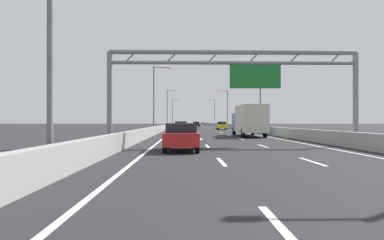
% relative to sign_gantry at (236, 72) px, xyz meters
% --- Properties ---
extents(ground_plane, '(260.00, 260.00, 0.00)m').
position_rel_sign_gantry_xyz_m(ground_plane, '(-0.19, 77.69, -4.86)').
color(ground_plane, '#262628').
extents(lane_dash_left_0, '(0.16, 3.00, 0.01)m').
position_rel_sign_gantry_xyz_m(lane_dash_left_0, '(-1.99, -18.81, -4.85)').
color(lane_dash_left_0, white).
rests_on(lane_dash_left_0, ground_plane).
extents(lane_dash_left_1, '(0.16, 3.00, 0.01)m').
position_rel_sign_gantry_xyz_m(lane_dash_left_1, '(-1.99, -9.81, -4.85)').
color(lane_dash_left_1, white).
rests_on(lane_dash_left_1, ground_plane).
extents(lane_dash_left_2, '(0.16, 3.00, 0.01)m').
position_rel_sign_gantry_xyz_m(lane_dash_left_2, '(-1.99, -0.81, -4.85)').
color(lane_dash_left_2, white).
rests_on(lane_dash_left_2, ground_plane).
extents(lane_dash_left_3, '(0.16, 3.00, 0.01)m').
position_rel_sign_gantry_xyz_m(lane_dash_left_3, '(-1.99, 8.19, -4.85)').
color(lane_dash_left_3, white).
rests_on(lane_dash_left_3, ground_plane).
extents(lane_dash_left_4, '(0.16, 3.00, 0.01)m').
position_rel_sign_gantry_xyz_m(lane_dash_left_4, '(-1.99, 17.19, -4.85)').
color(lane_dash_left_4, white).
rests_on(lane_dash_left_4, ground_plane).
extents(lane_dash_left_5, '(0.16, 3.00, 0.01)m').
position_rel_sign_gantry_xyz_m(lane_dash_left_5, '(-1.99, 26.19, -4.85)').
color(lane_dash_left_5, white).
rests_on(lane_dash_left_5, ground_plane).
extents(lane_dash_left_6, '(0.16, 3.00, 0.01)m').
position_rel_sign_gantry_xyz_m(lane_dash_left_6, '(-1.99, 35.19, -4.85)').
color(lane_dash_left_6, white).
rests_on(lane_dash_left_6, ground_plane).
extents(lane_dash_left_7, '(0.16, 3.00, 0.01)m').
position_rel_sign_gantry_xyz_m(lane_dash_left_7, '(-1.99, 44.19, -4.85)').
color(lane_dash_left_7, white).
rests_on(lane_dash_left_7, ground_plane).
extents(lane_dash_left_8, '(0.16, 3.00, 0.01)m').
position_rel_sign_gantry_xyz_m(lane_dash_left_8, '(-1.99, 53.19, -4.85)').
color(lane_dash_left_8, white).
rests_on(lane_dash_left_8, ground_plane).
extents(lane_dash_left_9, '(0.16, 3.00, 0.01)m').
position_rel_sign_gantry_xyz_m(lane_dash_left_9, '(-1.99, 62.19, -4.85)').
color(lane_dash_left_9, white).
rests_on(lane_dash_left_9, ground_plane).
extents(lane_dash_left_10, '(0.16, 3.00, 0.01)m').
position_rel_sign_gantry_xyz_m(lane_dash_left_10, '(-1.99, 71.19, -4.85)').
color(lane_dash_left_10, white).
rests_on(lane_dash_left_10, ground_plane).
extents(lane_dash_left_11, '(0.16, 3.00, 0.01)m').
position_rel_sign_gantry_xyz_m(lane_dash_left_11, '(-1.99, 80.19, -4.85)').
color(lane_dash_left_11, white).
rests_on(lane_dash_left_11, ground_plane).
extents(lane_dash_left_12, '(0.16, 3.00, 0.01)m').
position_rel_sign_gantry_xyz_m(lane_dash_left_12, '(-1.99, 89.19, -4.85)').
color(lane_dash_left_12, white).
rests_on(lane_dash_left_12, ground_plane).
extents(lane_dash_left_13, '(0.16, 3.00, 0.01)m').
position_rel_sign_gantry_xyz_m(lane_dash_left_13, '(-1.99, 98.19, -4.85)').
color(lane_dash_left_13, white).
rests_on(lane_dash_left_13, ground_plane).
extents(lane_dash_left_14, '(0.16, 3.00, 0.01)m').
position_rel_sign_gantry_xyz_m(lane_dash_left_14, '(-1.99, 107.19, -4.85)').
color(lane_dash_left_14, white).
rests_on(lane_dash_left_14, ground_plane).
extents(lane_dash_left_15, '(0.16, 3.00, 0.01)m').
position_rel_sign_gantry_xyz_m(lane_dash_left_15, '(-1.99, 116.19, -4.85)').
color(lane_dash_left_15, white).
rests_on(lane_dash_left_15, ground_plane).
extents(lane_dash_left_16, '(0.16, 3.00, 0.01)m').
position_rel_sign_gantry_xyz_m(lane_dash_left_16, '(-1.99, 125.19, -4.85)').
color(lane_dash_left_16, white).
rests_on(lane_dash_left_16, ground_plane).
extents(lane_dash_left_17, '(0.16, 3.00, 0.01)m').
position_rel_sign_gantry_xyz_m(lane_dash_left_17, '(-1.99, 134.19, -4.85)').
color(lane_dash_left_17, white).
rests_on(lane_dash_left_17, ground_plane).
extents(lane_dash_right_1, '(0.16, 3.00, 0.01)m').
position_rel_sign_gantry_xyz_m(lane_dash_right_1, '(1.61, -9.81, -4.85)').
color(lane_dash_right_1, white).
rests_on(lane_dash_right_1, ground_plane).
extents(lane_dash_right_2, '(0.16, 3.00, 0.01)m').
position_rel_sign_gantry_xyz_m(lane_dash_right_2, '(1.61, -0.81, -4.85)').
color(lane_dash_right_2, white).
rests_on(lane_dash_right_2, ground_plane).
extents(lane_dash_right_3, '(0.16, 3.00, 0.01)m').
position_rel_sign_gantry_xyz_m(lane_dash_right_3, '(1.61, 8.19, -4.85)').
color(lane_dash_right_3, white).
rests_on(lane_dash_right_3, ground_plane).
extents(lane_dash_right_4, '(0.16, 3.00, 0.01)m').
position_rel_sign_gantry_xyz_m(lane_dash_right_4, '(1.61, 17.19, -4.85)').
color(lane_dash_right_4, white).
rests_on(lane_dash_right_4, ground_plane).
extents(lane_dash_right_5, '(0.16, 3.00, 0.01)m').
position_rel_sign_gantry_xyz_m(lane_dash_right_5, '(1.61, 26.19, -4.85)').
color(lane_dash_right_5, white).
rests_on(lane_dash_right_5, ground_plane).
extents(lane_dash_right_6, '(0.16, 3.00, 0.01)m').
position_rel_sign_gantry_xyz_m(lane_dash_right_6, '(1.61, 35.19, -4.85)').
color(lane_dash_right_6, white).
rests_on(lane_dash_right_6, ground_plane).
extents(lane_dash_right_7, '(0.16, 3.00, 0.01)m').
position_rel_sign_gantry_xyz_m(lane_dash_right_7, '(1.61, 44.19, -4.85)').
color(lane_dash_right_7, white).
rests_on(lane_dash_right_7, ground_plane).
extents(lane_dash_right_8, '(0.16, 3.00, 0.01)m').
position_rel_sign_gantry_xyz_m(lane_dash_right_8, '(1.61, 53.19, -4.85)').
color(lane_dash_right_8, white).
rests_on(lane_dash_right_8, ground_plane).
extents(lane_dash_right_9, '(0.16, 3.00, 0.01)m').
position_rel_sign_gantry_xyz_m(lane_dash_right_9, '(1.61, 62.19, -4.85)').
color(lane_dash_right_9, white).
rests_on(lane_dash_right_9, ground_plane).
extents(lane_dash_right_10, '(0.16, 3.00, 0.01)m').
position_rel_sign_gantry_xyz_m(lane_dash_right_10, '(1.61, 71.19, -4.85)').
color(lane_dash_right_10, white).
rests_on(lane_dash_right_10, ground_plane).
extents(lane_dash_right_11, '(0.16, 3.00, 0.01)m').
position_rel_sign_gantry_xyz_m(lane_dash_right_11, '(1.61, 80.19, -4.85)').
color(lane_dash_right_11, white).
rests_on(lane_dash_right_11, ground_plane).
extents(lane_dash_right_12, '(0.16, 3.00, 0.01)m').
position_rel_sign_gantry_xyz_m(lane_dash_right_12, '(1.61, 89.19, -4.85)').
color(lane_dash_right_12, white).
rests_on(lane_dash_right_12, ground_plane).
extents(lane_dash_right_13, '(0.16, 3.00, 0.01)m').
position_rel_sign_gantry_xyz_m(lane_dash_right_13, '(1.61, 98.19, -4.85)').
color(lane_dash_right_13, white).
rests_on(lane_dash_right_13, ground_plane).
extents(lane_dash_right_14, '(0.16, 3.00, 0.01)m').
position_rel_sign_gantry_xyz_m(lane_dash_right_14, '(1.61, 107.19, -4.85)').
color(lane_dash_right_14, white).
rests_on(lane_dash_right_14, ground_plane).
extents(lane_dash_right_15, '(0.16, 3.00, 0.01)m').
position_rel_sign_gantry_xyz_m(lane_dash_right_15, '(1.61, 116.19, -4.85)').
color(lane_dash_right_15, white).
rests_on(lane_dash_right_15, ground_plane).
extents(lane_dash_right_16, '(0.16, 3.00, 0.01)m').
position_rel_sign_gantry_xyz_m(lane_dash_right_16, '(1.61, 125.19, -4.85)').
color(lane_dash_right_16, white).
rests_on(lane_dash_right_16, ground_plane).
extents(lane_dash_right_17, '(0.16, 3.00, 0.01)m').
position_rel_sign_gantry_xyz_m(lane_dash_right_17, '(1.61, 134.19, -4.85)').
color(lane_dash_right_17, white).
rests_on(lane_dash_right_17, ground_plane).
extents(edge_line_left, '(0.16, 176.00, 0.01)m').
position_rel_sign_gantry_xyz_m(edge_line_left, '(-5.44, 65.69, -4.85)').
color(edge_line_left, white).
rests_on(edge_line_left, ground_plane).
extents(edge_line_right, '(0.16, 176.00, 0.01)m').
position_rel_sign_gantry_xyz_m(edge_line_right, '(5.06, 65.69, -4.85)').
color(edge_line_right, white).
rests_on(edge_line_right, ground_plane).
extents(barrier_left, '(0.45, 220.00, 0.95)m').
position_rel_sign_gantry_xyz_m(barrier_left, '(-7.09, 87.69, -4.39)').
color(barrier_left, '#9E9E99').
rests_on(barrier_left, ground_plane).
extents(barrier_right, '(0.45, 220.00, 0.95)m').
position_rel_sign_gantry_xyz_m(barrier_right, '(6.71, 87.69, -4.39)').
color(barrier_right, '#9E9E99').
rests_on(barrier_right, ground_plane).
extents(sign_gantry, '(16.79, 0.36, 6.36)m').
position_rel_sign_gantry_xyz_m(sign_gantry, '(0.00, 0.00, 0.00)').
color(sign_gantry, gray).
rests_on(sign_gantry, ground_plane).
extents(streetlamp_left_near, '(2.58, 0.28, 9.50)m').
position_rel_sign_gantry_xyz_m(streetlamp_left_near, '(-7.65, -12.02, 0.54)').
color(streetlamp_left_near, slate).
rests_on(streetlamp_left_near, ground_plane).
extents(streetlamp_left_mid, '(2.58, 0.28, 9.50)m').
position_rel_sign_gantry_xyz_m(streetlamp_left_mid, '(-7.65, 28.18, 0.54)').
color(streetlamp_left_mid, slate).
rests_on(streetlamp_left_mid, ground_plane).
extents(streetlamp_right_mid, '(2.58, 0.28, 9.50)m').
position_rel_sign_gantry_xyz_m(streetlamp_right_mid, '(7.28, 28.18, 0.54)').
color(streetlamp_right_mid, slate).
rests_on(streetlamp_right_mid, ground_plane).
extents(streetlamp_left_far, '(2.58, 0.28, 9.50)m').
position_rel_sign_gantry_xyz_m(streetlamp_left_far, '(-7.65, 68.38, 0.54)').
color(streetlamp_left_far, slate).
rests_on(streetlamp_left_far, ground_plane).
extents(streetlamp_right_far, '(2.58, 0.28, 9.50)m').
position_rel_sign_gantry_xyz_m(streetlamp_right_far, '(7.28, 68.38, 0.54)').
color(streetlamp_right_far, slate).
rests_on(streetlamp_right_far, ground_plane).
extents(streetlamp_left_distant, '(2.58, 0.28, 9.50)m').
position_rel_sign_gantry_xyz_m(streetlamp_left_distant, '(-7.65, 108.57, 0.54)').
color(streetlamp_left_distant, slate).
rests_on(streetlamp_left_distant, ground_plane).
extents(streetlamp_right_distant, '(2.58, 0.28, 9.50)m').
position_rel_sign_gantry_xyz_m(streetlamp_right_distant, '(7.28, 108.57, 0.54)').
color(streetlamp_right_distant, slate).
rests_on(streetlamp_right_distant, ground_plane).
extents(red_car, '(1.83, 4.27, 1.50)m').
position_rel_sign_gantry_xyz_m(red_car, '(-3.61, -4.36, -4.09)').
color(red_car, red).
rests_on(red_car, ground_plane).
extents(yellow_car, '(1.71, 4.66, 1.52)m').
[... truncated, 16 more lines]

